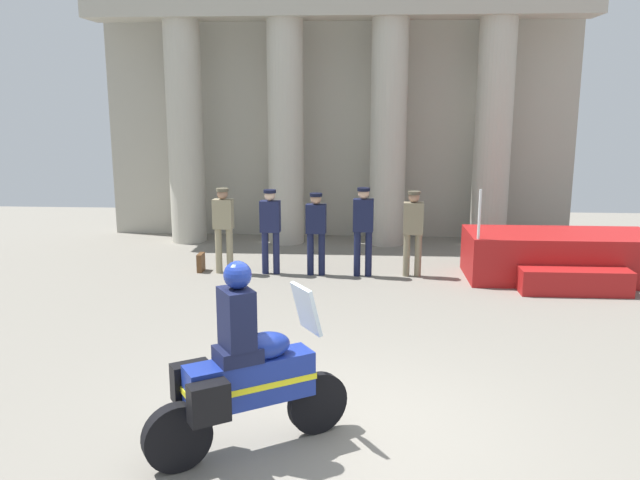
% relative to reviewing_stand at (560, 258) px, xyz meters
% --- Properties ---
extents(ground_plane, '(28.00, 28.00, 0.00)m').
position_rel_reviewing_stand_xyz_m(ground_plane, '(-3.92, -6.15, -0.43)').
color(ground_plane, gray).
extents(colonnade_backdrop, '(11.40, 1.68, 6.58)m').
position_rel_reviewing_stand_xyz_m(colonnade_backdrop, '(-4.35, 3.56, 2.91)').
color(colonnade_backdrop, '#A49F91').
rests_on(colonnade_backdrop, ground_plane).
extents(reviewing_stand, '(3.46, 2.02, 1.79)m').
position_rel_reviewing_stand_xyz_m(reviewing_stand, '(0.00, 0.00, 0.00)').
color(reviewing_stand, '#A51919').
rests_on(reviewing_stand, ground_plane).
extents(officer_in_row_0, '(0.39, 0.24, 1.68)m').
position_rel_reviewing_stand_xyz_m(officer_in_row_0, '(-6.43, 0.09, 0.57)').
color(officer_in_row_0, gray).
rests_on(officer_in_row_0, ground_plane).
extents(officer_in_row_1, '(0.39, 0.24, 1.66)m').
position_rel_reviewing_stand_xyz_m(officer_in_row_1, '(-5.51, 0.10, 0.55)').
color(officer_in_row_1, '#191E42').
rests_on(officer_in_row_1, ground_plane).
extents(officer_in_row_2, '(0.39, 0.24, 1.61)m').
position_rel_reviewing_stand_xyz_m(officer_in_row_2, '(-4.62, 0.06, 0.52)').
color(officer_in_row_2, '#141938').
rests_on(officer_in_row_2, ground_plane).
extents(officer_in_row_3, '(0.39, 0.24, 1.72)m').
position_rel_reviewing_stand_xyz_m(officer_in_row_3, '(-3.71, 0.04, 0.59)').
color(officer_in_row_3, '#141938').
rests_on(officer_in_row_3, ground_plane).
extents(officer_in_row_4, '(0.39, 0.24, 1.65)m').
position_rel_reviewing_stand_xyz_m(officer_in_row_4, '(-2.76, 0.09, 0.55)').
color(officer_in_row_4, '#7A7056').
rests_on(officer_in_row_4, ground_plane).
extents(motorcycle_with_rider, '(1.83, 1.26, 1.90)m').
position_rel_reviewing_stand_xyz_m(motorcycle_with_rider, '(-4.84, -6.53, 0.37)').
color(motorcycle_with_rider, black).
rests_on(motorcycle_with_rider, ground_plane).
extents(briefcase_on_ground, '(0.10, 0.32, 0.36)m').
position_rel_reviewing_stand_xyz_m(briefcase_on_ground, '(-6.93, 0.19, -0.25)').
color(briefcase_on_ground, brown).
rests_on(briefcase_on_ground, ground_plane).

